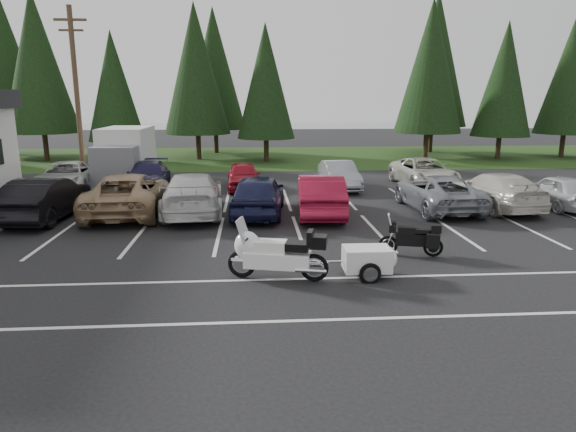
% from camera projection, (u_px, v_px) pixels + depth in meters
% --- Properties ---
extents(ground, '(120.00, 120.00, 0.00)m').
position_uv_depth(ground, '(286.00, 242.00, 16.45)').
color(ground, black).
rests_on(ground, ground).
extents(grass_strip, '(80.00, 16.00, 0.01)m').
position_uv_depth(grass_strip, '(266.00, 157.00, 39.77)').
color(grass_strip, '#1C3711').
rests_on(grass_strip, ground).
extents(lake_water, '(70.00, 50.00, 0.02)m').
position_uv_depth(lake_water, '(289.00, 131.00, 70.17)').
color(lake_water, slate).
rests_on(lake_water, ground).
extents(utility_pole, '(1.60, 0.26, 9.00)m').
position_uv_depth(utility_pole, '(77.00, 94.00, 26.37)').
color(utility_pole, '#473321').
rests_on(utility_pole, ground).
extents(box_truck, '(2.40, 5.60, 2.90)m').
position_uv_depth(box_truck, '(123.00, 156.00, 27.72)').
color(box_truck, silver).
rests_on(box_truck, ground).
extents(stall_markings, '(32.00, 16.00, 0.01)m').
position_uv_depth(stall_markings, '(282.00, 226.00, 18.39)').
color(stall_markings, silver).
rests_on(stall_markings, ground).
extents(conifer_2, '(5.10, 5.10, 11.89)m').
position_uv_depth(conifer_2, '(37.00, 62.00, 35.94)').
color(conifer_2, '#332316').
rests_on(conifer_2, ground).
extents(conifer_3, '(3.87, 3.87, 9.02)m').
position_uv_depth(conifer_3, '(114.00, 86.00, 35.34)').
color(conifer_3, '#332316').
rests_on(conifer_3, ground).
extents(conifer_4, '(4.80, 4.80, 11.17)m').
position_uv_depth(conifer_4, '(196.00, 69.00, 36.89)').
color(conifer_4, '#332316').
rests_on(conifer_4, ground).
extents(conifer_5, '(4.14, 4.14, 9.63)m').
position_uv_depth(conifer_5, '(266.00, 81.00, 36.17)').
color(conifer_5, '#332316').
rests_on(conifer_5, ground).
extents(conifer_6, '(4.93, 4.93, 11.48)m').
position_uv_depth(conifer_6, '(430.00, 66.00, 37.23)').
color(conifer_6, '#332316').
rests_on(conifer_6, ground).
extents(conifer_7, '(4.27, 4.27, 9.94)m').
position_uv_depth(conifer_7, '(505.00, 79.00, 37.52)').
color(conifer_7, '#332316').
rests_on(conifer_7, ground).
extents(conifer_8, '(4.53, 4.53, 10.56)m').
position_uv_depth(conifer_8, '(571.00, 75.00, 38.59)').
color(conifer_8, '#332316').
rests_on(conifer_8, ground).
extents(conifer_back_a, '(5.28, 5.28, 12.30)m').
position_uv_depth(conifer_back_a, '(5.00, 62.00, 39.70)').
color(conifer_back_a, '#332316').
rests_on(conifer_back_a, ground).
extents(conifer_back_b, '(4.97, 4.97, 11.58)m').
position_uv_depth(conifer_back_b, '(214.00, 69.00, 41.37)').
color(conifer_back_b, '#332316').
rests_on(conifer_back_b, ground).
extents(conifer_back_c, '(5.50, 5.50, 12.81)m').
position_uv_depth(conifer_back_c, '(435.00, 60.00, 41.76)').
color(conifer_back_c, '#332316').
rests_on(conifer_back_c, ground).
extents(car_near_1, '(2.00, 5.00, 1.62)m').
position_uv_depth(car_near_1, '(46.00, 198.00, 19.28)').
color(car_near_1, black).
rests_on(car_near_1, ground).
extents(car_near_2, '(2.94, 6.00, 1.64)m').
position_uv_depth(car_near_2, '(128.00, 194.00, 20.15)').
color(car_near_2, '#987B58').
rests_on(car_near_2, ground).
extents(car_near_3, '(2.68, 5.79, 1.64)m').
position_uv_depth(car_near_3, '(192.00, 194.00, 20.17)').
color(car_near_3, silver).
rests_on(car_near_3, ground).
extents(car_near_4, '(2.38, 4.98, 1.64)m').
position_uv_depth(car_near_4, '(258.00, 194.00, 20.02)').
color(car_near_4, '#171A3B').
rests_on(car_near_4, ground).
extents(car_near_5, '(2.02, 4.99, 1.61)m').
position_uv_depth(car_near_5, '(320.00, 195.00, 19.99)').
color(car_near_5, maroon).
rests_on(car_near_5, ground).
extents(car_near_6, '(2.56, 5.26, 1.44)m').
position_uv_depth(car_near_6, '(437.00, 192.00, 20.97)').
color(car_near_6, gray).
rests_on(car_near_6, ground).
extents(car_near_7, '(2.62, 5.35, 1.50)m').
position_uv_depth(car_near_7, '(495.00, 191.00, 21.24)').
color(car_near_7, beige).
rests_on(car_near_7, ground).
extents(car_near_8, '(1.83, 4.18, 1.40)m').
position_uv_depth(car_near_8, '(559.00, 191.00, 21.40)').
color(car_near_8, silver).
rests_on(car_near_8, ground).
extents(car_far_0, '(2.72, 5.24, 1.41)m').
position_uv_depth(car_far_0, '(67.00, 176.00, 25.32)').
color(car_far_0, beige).
rests_on(car_far_0, ground).
extents(car_far_1, '(2.32, 4.91, 1.38)m').
position_uv_depth(car_far_1, '(148.00, 176.00, 25.58)').
color(car_far_1, '#1A1639').
rests_on(car_far_1, ground).
extents(car_far_2, '(1.78, 4.07, 1.37)m').
position_uv_depth(car_far_2, '(243.00, 176.00, 25.68)').
color(car_far_2, maroon).
rests_on(car_far_2, ground).
extents(car_far_3, '(1.70, 4.28, 1.39)m').
position_uv_depth(car_far_3, '(339.00, 175.00, 25.79)').
color(car_far_3, gray).
rests_on(car_far_3, ground).
extents(car_far_4, '(2.69, 5.29, 1.43)m').
position_uv_depth(car_far_4, '(424.00, 172.00, 26.64)').
color(car_far_4, beige).
rests_on(car_far_4, ground).
extents(touring_motorcycle, '(2.99, 1.51, 1.58)m').
position_uv_depth(touring_motorcycle, '(277.00, 249.00, 12.86)').
color(touring_motorcycle, white).
rests_on(touring_motorcycle, ground).
extents(cargo_trailer, '(1.73, 0.99, 0.80)m').
position_uv_depth(cargo_trailer, '(367.00, 262.00, 13.14)').
color(cargo_trailer, white).
rests_on(cargo_trailer, ground).
extents(adventure_motorcycle, '(2.15, 1.19, 1.24)m').
position_uv_depth(adventure_motorcycle, '(411.00, 235.00, 14.87)').
color(adventure_motorcycle, black).
rests_on(adventure_motorcycle, ground).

